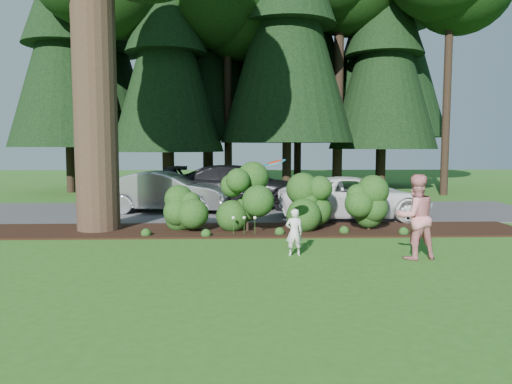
{
  "coord_description": "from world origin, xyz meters",
  "views": [
    {
      "loc": [
        -0.44,
        -11.38,
        2.54
      ],
      "look_at": [
        0.01,
        1.77,
        1.3
      ],
      "focal_mm": 35.0,
      "sensor_mm": 36.0,
      "label": 1
    }
  ],
  "objects_px": {
    "car_dark_suv": "(240,186)",
    "adult": "(415,217)",
    "car_silver_wagon": "(165,192)",
    "child": "(294,232)",
    "car_white_suv": "(354,198)",
    "frisbee": "(275,162)"
  },
  "relations": [
    {
      "from": "car_dark_suv",
      "to": "adult",
      "type": "xyz_separation_m",
      "value": [
        3.88,
        -9.39,
        0.07
      ]
    },
    {
      "from": "car_silver_wagon",
      "to": "adult",
      "type": "bearing_deg",
      "value": -132.95
    },
    {
      "from": "child",
      "to": "car_silver_wagon",
      "type": "bearing_deg",
      "value": -65.64
    },
    {
      "from": "car_silver_wagon",
      "to": "car_white_suv",
      "type": "height_order",
      "value": "car_silver_wagon"
    },
    {
      "from": "adult",
      "to": "frisbee",
      "type": "bearing_deg",
      "value": -20.86
    },
    {
      "from": "child",
      "to": "car_white_suv",
      "type": "bearing_deg",
      "value": -120.09
    },
    {
      "from": "car_silver_wagon",
      "to": "car_white_suv",
      "type": "relative_size",
      "value": 0.9
    },
    {
      "from": "car_white_suv",
      "to": "frisbee",
      "type": "relative_size",
      "value": 10.02
    },
    {
      "from": "car_white_suv",
      "to": "car_silver_wagon",
      "type": "bearing_deg",
      "value": 73.24
    },
    {
      "from": "frisbee",
      "to": "car_dark_suv",
      "type": "bearing_deg",
      "value": 95.1
    },
    {
      "from": "child",
      "to": "adult",
      "type": "height_order",
      "value": "adult"
    },
    {
      "from": "child",
      "to": "frisbee",
      "type": "height_order",
      "value": "frisbee"
    },
    {
      "from": "adult",
      "to": "car_dark_suv",
      "type": "bearing_deg",
      "value": -77.06
    },
    {
      "from": "car_white_suv",
      "to": "adult",
      "type": "height_order",
      "value": "adult"
    },
    {
      "from": "child",
      "to": "frisbee",
      "type": "distance_m",
      "value": 1.67
    },
    {
      "from": "car_white_suv",
      "to": "frisbee",
      "type": "distance_m",
      "value": 6.28
    },
    {
      "from": "adult",
      "to": "frisbee",
      "type": "distance_m",
      "value": 3.37
    },
    {
      "from": "car_silver_wagon",
      "to": "car_dark_suv",
      "type": "height_order",
      "value": "car_dark_suv"
    },
    {
      "from": "car_white_suv",
      "to": "frisbee",
      "type": "xyz_separation_m",
      "value": [
        -3.1,
        -5.28,
        1.39
      ]
    },
    {
      "from": "adult",
      "to": "car_white_suv",
      "type": "bearing_deg",
      "value": -99.55
    },
    {
      "from": "car_silver_wagon",
      "to": "frisbee",
      "type": "bearing_deg",
      "value": -146.94
    },
    {
      "from": "car_silver_wagon",
      "to": "car_white_suv",
      "type": "bearing_deg",
      "value": -99.57
    }
  ]
}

